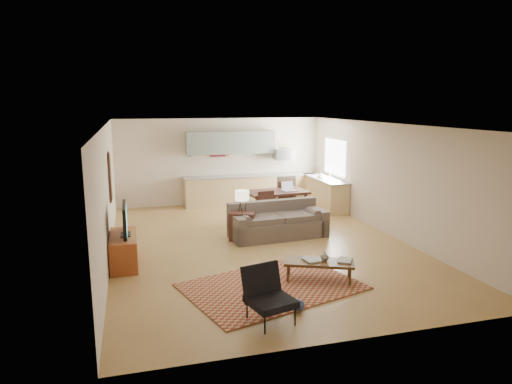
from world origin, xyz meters
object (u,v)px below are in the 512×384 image
object	(u,v)px
armchair	(271,296)
tv_credenza	(124,250)
coffee_table	(319,271)
console_table	(242,226)
sofa	(278,220)
dining_table	(277,206)

from	to	relation	value
armchair	tv_credenza	distance (m)	3.74
coffee_table	console_table	world-z (taller)	console_table
tv_credenza	coffee_table	bearing A→B (deg)	-27.93
armchair	tv_credenza	xyz separation A→B (m)	(-2.09, 3.10, -0.10)
sofa	dining_table	world-z (taller)	sofa
armchair	dining_table	size ratio (longest dim) A/B	0.51
coffee_table	dining_table	distance (m)	4.37
console_table	sofa	bearing A→B (deg)	24.79
sofa	dining_table	size ratio (longest dim) A/B	1.48
sofa	armchair	xyz separation A→B (m)	(-1.46, -4.11, -0.01)
armchair	dining_table	xyz separation A→B (m)	(1.92, 5.62, 0.00)
tv_credenza	console_table	xyz separation A→B (m)	(2.66, 0.99, 0.03)
armchair	coffee_table	bearing A→B (deg)	30.12
coffee_table	console_table	distance (m)	2.89
sofa	coffee_table	distance (m)	2.82
armchair	tv_credenza	bearing A→B (deg)	109.40
armchair	console_table	world-z (taller)	armchair
tv_credenza	dining_table	world-z (taller)	dining_table
sofa	coffee_table	size ratio (longest dim) A/B	1.91
armchair	dining_table	bearing A→B (deg)	56.60
coffee_table	sofa	bearing A→B (deg)	110.25
armchair	dining_table	world-z (taller)	dining_table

